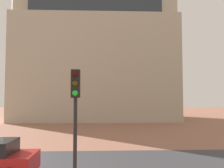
% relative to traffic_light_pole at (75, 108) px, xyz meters
% --- Properties ---
extents(ground_plane, '(120.00, 120.00, 0.00)m').
position_rel_traffic_light_pole_xyz_m(ground_plane, '(1.04, 4.89, -2.93)').
color(ground_plane, '#93604C').
extents(street_asphalt_strip, '(120.00, 6.11, 0.00)m').
position_rel_traffic_light_pole_xyz_m(street_asphalt_strip, '(1.04, 3.74, -2.93)').
color(street_asphalt_strip, '#38383D').
rests_on(street_asphalt_strip, ground_plane).
extents(landmark_building, '(22.51, 11.97, 31.73)m').
position_rel_traffic_light_pole_xyz_m(landmark_building, '(0.29, 26.92, 6.71)').
color(landmark_building, '#B2A893').
rests_on(landmark_building, ground_plane).
extents(traffic_light_pole, '(0.28, 0.34, 4.16)m').
position_rel_traffic_light_pole_xyz_m(traffic_light_pole, '(0.00, 0.00, 0.00)').
color(traffic_light_pole, black).
rests_on(traffic_light_pole, ground_plane).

